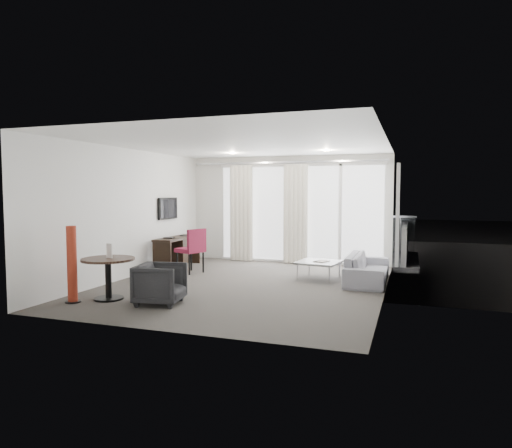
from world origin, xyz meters
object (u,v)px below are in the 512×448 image
(tub_armchair, at_px, (160,284))
(rattan_chair_a, at_px, (346,244))
(red_lamp, at_px, (72,264))
(coffee_table, at_px, (319,270))
(desk, at_px, (178,252))
(sofa, at_px, (367,268))
(rattan_chair_b, at_px, (361,243))
(desk_chair, at_px, (190,251))
(round_table, at_px, (108,279))

(tub_armchair, xyz_separation_m, rattan_chair_a, (2.03, 5.93, 0.06))
(red_lamp, xyz_separation_m, coffee_table, (3.28, 3.16, -0.42))
(tub_armchair, bearing_deg, rattan_chair_a, -29.06)
(desk, xyz_separation_m, tub_armchair, (1.43, -3.18, -0.03))
(desk, bearing_deg, rattan_chair_a, 38.45)
(sofa, distance_m, rattan_chair_b, 3.16)
(desk_chair, height_order, sofa, desk_chair)
(rattan_chair_b, bearing_deg, tub_armchair, -104.17)
(tub_armchair, relative_size, rattan_chair_b, 0.83)
(desk_chair, height_order, round_table, desk_chair)
(red_lamp, bearing_deg, desk, 91.25)
(red_lamp, height_order, coffee_table, red_lamp)
(sofa, xyz_separation_m, rattan_chair_a, (-0.84, 3.10, 0.11))
(desk, distance_m, desk_chair, 0.83)
(tub_armchair, bearing_deg, round_table, 79.84)
(desk, xyz_separation_m, rattan_chair_a, (3.46, 2.75, 0.03))
(desk, distance_m, round_table, 3.21)
(coffee_table, height_order, sofa, sofa)
(round_table, xyz_separation_m, red_lamp, (-0.41, -0.35, 0.27))
(desk_chair, height_order, coffee_table, desk_chair)
(desk, height_order, rattan_chair_a, rattan_chair_a)
(desk, xyz_separation_m, red_lamp, (0.08, -3.53, 0.26))
(rattan_chair_a, height_order, rattan_chair_b, rattan_chair_b)
(tub_armchair, height_order, rattan_chair_b, rattan_chair_b)
(coffee_table, relative_size, rattan_chair_a, 1.04)
(red_lamp, relative_size, tub_armchair, 1.73)
(desk_chair, bearing_deg, rattan_chair_b, 67.76)
(rattan_chair_b, bearing_deg, red_lamp, -112.98)
(sofa, height_order, rattan_chair_b, rattan_chair_b)
(red_lamp, distance_m, rattan_chair_a, 7.13)
(desk, relative_size, red_lamp, 1.23)
(rattan_chair_a, bearing_deg, coffee_table, -110.91)
(sofa, relative_size, rattan_chair_a, 2.42)
(red_lamp, xyz_separation_m, rattan_chair_a, (3.38, 6.28, -0.22))
(desk_chair, height_order, tub_armchair, desk_chair)
(tub_armchair, bearing_deg, sofa, -55.57)
(rattan_chair_a, bearing_deg, tub_armchair, -127.81)
(round_table, relative_size, sofa, 0.45)
(desk_chair, bearing_deg, desk, 159.80)
(rattan_chair_a, xyz_separation_m, rattan_chair_b, (0.40, 0.02, 0.04))
(red_lamp, distance_m, coffee_table, 4.57)
(coffee_table, bearing_deg, rattan_chair_b, 80.85)
(round_table, relative_size, rattan_chair_b, 1.00)
(desk_chair, distance_m, sofa, 3.70)
(round_table, xyz_separation_m, rattan_chair_a, (2.98, 5.93, 0.05))
(round_table, height_order, rattan_chair_a, rattan_chair_a)
(tub_armchair, xyz_separation_m, sofa, (2.86, 2.82, -0.05))
(round_table, height_order, rattan_chair_b, rattan_chair_b)
(desk, xyz_separation_m, coffee_table, (3.35, -0.37, -0.17))
(tub_armchair, bearing_deg, desk_chair, 7.37)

